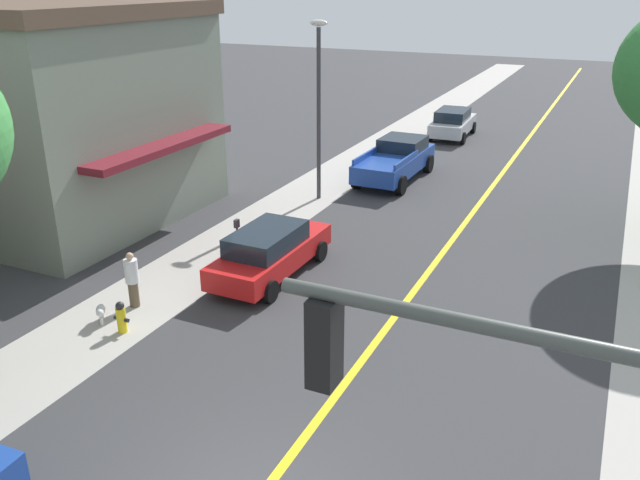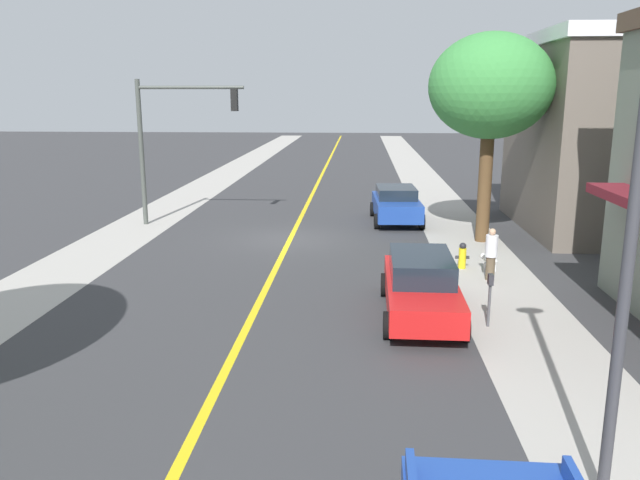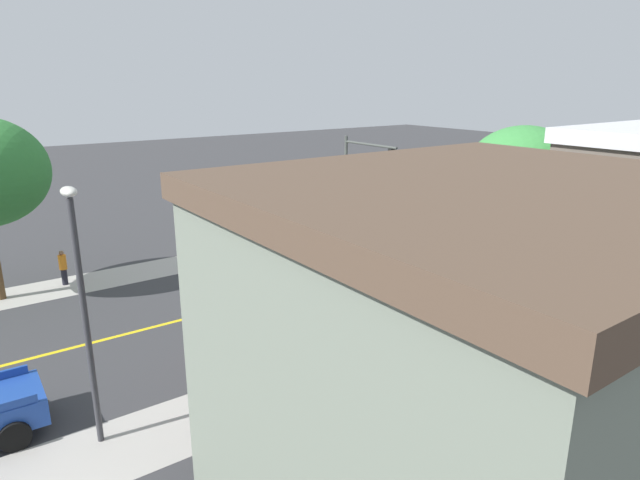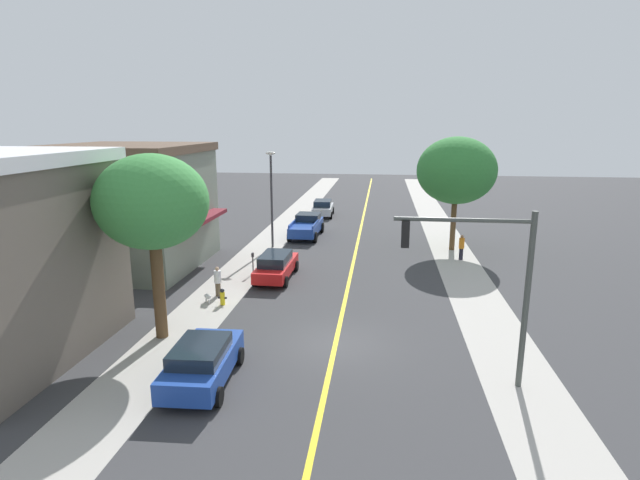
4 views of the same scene
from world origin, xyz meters
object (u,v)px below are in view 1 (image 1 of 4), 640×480
(parking_meter, at_px, (237,233))
(small_dog, at_px, (101,311))
(fire_hydrant, at_px, (121,317))
(red_sedan_left_curb, at_px, (270,251))
(silver_sedan_left_curb, at_px, (453,123))
(blue_pickup_truck, at_px, (396,160))
(street_lamp, at_px, (319,93))
(pedestrian_white_shirt, at_px, (132,279))

(parking_meter, relative_size, small_dog, 2.17)
(fire_hydrant, xyz_separation_m, red_sedan_left_curb, (1.75, 4.55, 0.38))
(parking_meter, bearing_deg, silver_sedan_left_curb, 84.56)
(blue_pickup_truck, xyz_separation_m, small_dog, (-2.66, -15.61, -0.54))
(fire_hydrant, xyz_separation_m, silver_sedan_left_curb, (2.05, 24.82, 0.40))
(red_sedan_left_curb, bearing_deg, street_lamp, 14.88)
(fire_hydrant, bearing_deg, small_dog, 169.58)
(street_lamp, bearing_deg, blue_pickup_truck, 63.54)
(silver_sedan_left_curb, height_order, pedestrian_white_shirt, pedestrian_white_shirt)
(small_dog, bearing_deg, street_lamp, 135.91)
(parking_meter, distance_m, street_lamp, 7.44)
(parking_meter, xyz_separation_m, blue_pickup_truck, (1.65, 10.51, 0.01))
(fire_hydrant, height_order, blue_pickup_truck, blue_pickup_truck)
(fire_hydrant, height_order, pedestrian_white_shirt, pedestrian_white_shirt)
(red_sedan_left_curb, bearing_deg, parking_meter, 66.67)
(street_lamp, relative_size, silver_sedan_left_curb, 1.55)
(street_lamp, height_order, silver_sedan_left_curb, street_lamp)
(fire_hydrant, height_order, parking_meter, parking_meter)
(red_sedan_left_curb, xyz_separation_m, pedestrian_white_shirt, (-2.39, -3.30, 0.03))
(silver_sedan_left_curb, relative_size, blue_pickup_truck, 0.81)
(fire_hydrant, bearing_deg, blue_pickup_truck, 83.34)
(red_sedan_left_curb, relative_size, pedestrian_white_shirt, 3.04)
(street_lamp, height_order, small_dog, street_lamp)
(pedestrian_white_shirt, bearing_deg, small_dog, -10.41)
(street_lamp, bearing_deg, red_sedan_left_curb, -75.94)
(parking_meter, bearing_deg, blue_pickup_truck, 81.06)
(red_sedan_left_curb, height_order, pedestrian_white_shirt, pedestrian_white_shirt)
(blue_pickup_truck, distance_m, small_dog, 15.84)
(red_sedan_left_curb, xyz_separation_m, blue_pickup_truck, (0.09, 11.21, 0.07))
(street_lamp, relative_size, small_dog, 11.39)
(street_lamp, height_order, pedestrian_white_shirt, street_lamp)
(red_sedan_left_curb, height_order, silver_sedan_left_curb, silver_sedan_left_curb)
(fire_hydrant, relative_size, silver_sedan_left_curb, 0.19)
(pedestrian_white_shirt, bearing_deg, silver_sedan_left_curb, 172.34)
(parking_meter, bearing_deg, small_dog, -101.13)
(blue_pickup_truck, height_order, pedestrian_white_shirt, blue_pickup_truck)
(red_sedan_left_curb, relative_size, blue_pickup_truck, 0.88)
(street_lamp, relative_size, red_sedan_left_curb, 1.43)
(fire_hydrant, distance_m, small_dog, 0.84)
(blue_pickup_truck, bearing_deg, street_lamp, 154.76)
(small_dog, bearing_deg, parking_meter, 128.32)
(parking_meter, relative_size, pedestrian_white_shirt, 0.83)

